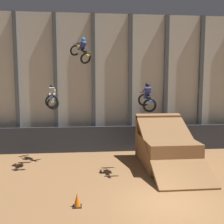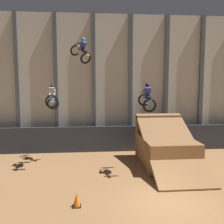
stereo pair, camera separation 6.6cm
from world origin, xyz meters
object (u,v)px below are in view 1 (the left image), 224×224
object	(u,v)px
rider_bike_left_air	(52,99)
traffic_cone_near_ramp	(77,200)
rider_bike_center_air	(81,51)
rider_bike_right_air	(147,98)
dirt_ramp	(165,148)

from	to	relation	value
rider_bike_left_air	traffic_cone_near_ramp	bearing A→B (deg)	-78.03
rider_bike_center_air	rider_bike_right_air	bearing A→B (deg)	-71.46
dirt_ramp	rider_bike_left_air	xyz separation A→B (m)	(-6.78, 0.16, 3.08)
traffic_cone_near_ramp	rider_bike_right_air	bearing A→B (deg)	44.73
traffic_cone_near_ramp	rider_bike_left_air	bearing A→B (deg)	106.56
rider_bike_right_air	traffic_cone_near_ramp	distance (m)	6.48
dirt_ramp	rider_bike_right_air	xyz separation A→B (m)	(-1.53, -1.45, 3.15)
rider_bike_left_air	rider_bike_right_air	bearing A→B (deg)	-21.58
rider_bike_left_air	rider_bike_right_air	size ratio (longest dim) A/B	0.97
rider_bike_center_air	rider_bike_right_air	xyz separation A→B (m)	(3.57, -2.93, -2.83)
rider_bike_right_air	dirt_ramp	bearing A→B (deg)	44.24
rider_bike_left_air	rider_bike_right_air	xyz separation A→B (m)	(5.25, -1.60, 0.08)
rider_bike_left_air	traffic_cone_near_ramp	world-z (taller)	rider_bike_left_air
rider_bike_left_air	dirt_ramp	bearing A→B (deg)	-5.92
rider_bike_right_air	traffic_cone_near_ramp	xyz separation A→B (m)	(-3.69, -3.65, -3.88)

